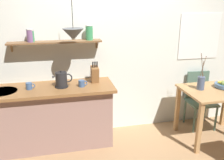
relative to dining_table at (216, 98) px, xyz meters
name	(u,v)px	position (x,y,z in m)	size (l,w,h in m)	color
ground_plane	(123,148)	(-1.39, 0.01, -0.65)	(14.00, 14.00, 0.00)	#A87F56
back_wall	(126,45)	(-1.19, 0.65, 0.70)	(6.80, 0.11, 2.70)	silver
kitchen_counter	(49,116)	(-2.40, 0.32, -0.20)	(1.83, 0.63, 0.89)	gray
wall_shelf	(56,39)	(-2.21, 0.50, 0.87)	(1.26, 0.20, 0.34)	brown
dining_table	(216,98)	(0.00, 0.00, 0.00)	(0.95, 0.74, 0.78)	tan
dining_chair_far	(199,97)	(0.01, 0.42, -0.15)	(0.45, 0.43, 0.90)	#4C6B5B
fruit_bowl	(224,85)	(0.15, 0.05, 0.17)	(0.28, 0.28, 0.12)	#51759E
twig_vase	(201,83)	(-0.22, 0.07, 0.23)	(0.10, 0.10, 0.53)	#475675
electric_kettle	(62,80)	(-2.18, 0.29, 0.35)	(0.26, 0.18, 0.23)	black
knife_block	(95,74)	(-1.72, 0.39, 0.37)	(0.10, 0.18, 0.31)	brown
coffee_mug_by_sink	(29,86)	(-2.60, 0.29, 0.29)	(0.12, 0.08, 0.09)	#3D5B89
coffee_mug_spare	(82,83)	(-1.92, 0.24, 0.29)	(0.12, 0.08, 0.09)	#3D5B89
pendant_lamp	(73,34)	(-2.00, 0.19, 0.96)	(0.27, 0.27, 0.59)	black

